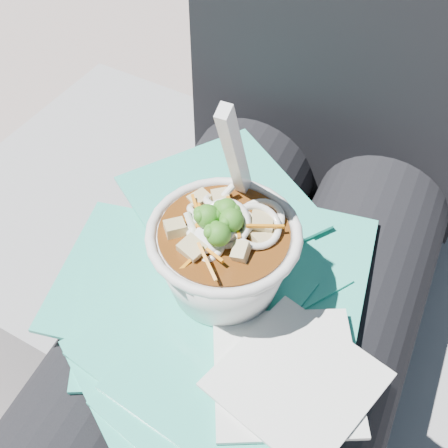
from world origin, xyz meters
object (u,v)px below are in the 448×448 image
at_px(person_body, 279,251).
at_px(udon_bowl, 224,250).
at_px(plastic_bag, 212,301).
at_px(lap, 247,329).
at_px(stone_ledge, 278,358).

relative_size(person_body, udon_bowl, 5.21).
distance_m(person_body, plastic_bag, 0.14).
height_order(lap, plastic_bag, plastic_bag).
distance_m(lap, plastic_bag, 0.10).
height_order(plastic_bag, udon_bowl, udon_bowl).
height_order(stone_ledge, lap, lap).
height_order(stone_ledge, plastic_bag, plastic_bag).
xyz_separation_m(stone_ledge, plastic_bag, (-0.02, -0.19, 0.39)).
height_order(lap, udon_bowl, udon_bowl).
distance_m(stone_ledge, lap, 0.34).
relative_size(stone_ledge, udon_bowl, 5.25).
bearing_deg(stone_ledge, udon_bowl, -95.83).
bearing_deg(person_body, plastic_bag, -99.66).
xyz_separation_m(stone_ledge, lap, (0.00, -0.15, 0.30)).
xyz_separation_m(stone_ledge, person_body, (0.00, -0.06, 0.33)).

